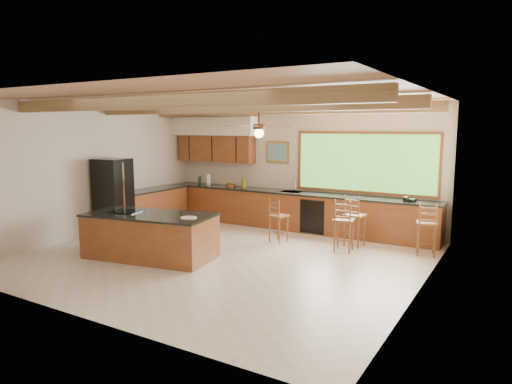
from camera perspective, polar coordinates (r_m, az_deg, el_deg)
The scene contains 9 objects.
ground at distance 8.85m, azimuth -4.12°, elevation -8.13°, with size 7.20×7.20×0.00m, color beige.
room_shell at distance 9.14m, azimuth -2.78°, elevation 6.48°, with size 7.27×6.54×3.02m.
counter_run at distance 11.24m, azimuth -0.22°, elevation -2.19°, with size 7.12×3.10×1.25m.
island at distance 8.94m, azimuth -13.09°, elevation -5.33°, with size 2.60×1.55×0.87m.
refrigerator at distance 10.95m, azimuth -17.41°, elevation -0.62°, with size 0.75×0.74×1.77m.
bar_stool_a at distance 9.82m, azimuth 2.71°, elevation -3.09°, with size 0.41×0.41×0.96m.
bar_stool_b at distance 9.68m, azimuth 12.15°, elevation -2.98°, with size 0.42×0.42×1.08m.
bar_stool_c at distance 9.22m, azimuth 10.83°, elevation -3.58°, with size 0.43×0.43×1.06m.
bar_stool_d at distance 9.37m, azimuth 20.51°, elevation -3.78°, with size 0.46×0.46×1.05m.
Camera 1 is at (4.87, -6.96, 2.46)m, focal length 32.00 mm.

